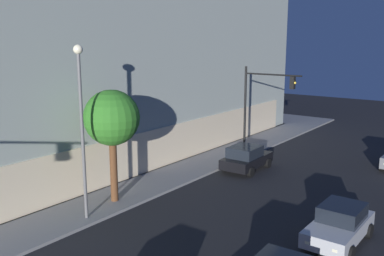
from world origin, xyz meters
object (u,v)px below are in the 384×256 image
at_px(modern_building, 33,29).
at_px(street_lamp_sidewalk, 81,113).
at_px(car_silver, 340,224).
at_px(car_black, 246,158).
at_px(traffic_light_far_corner, 261,97).
at_px(sidewalk_tree, 112,119).

distance_m(modern_building, street_lamp_sidewalk, 19.65).
height_order(street_lamp_sidewalk, car_silver, street_lamp_sidewalk).
relative_size(modern_building, car_black, 9.42).
bearing_deg(car_silver, street_lamp_sidewalk, 115.68).
distance_m(traffic_light_far_corner, car_silver, 15.19).
xyz_separation_m(traffic_light_far_corner, car_black, (-4.15, -1.15, -3.67)).
xyz_separation_m(traffic_light_far_corner, car_silver, (-11.05, -9.74, -3.71)).
distance_m(modern_building, traffic_light_far_corner, 20.00).
height_order(street_lamp_sidewalk, car_black, street_lamp_sidewalk).
distance_m(modern_building, car_black, 21.22).
bearing_deg(car_black, street_lamp_sidewalk, 170.14).
relative_size(street_lamp_sidewalk, car_black, 2.00).
relative_size(modern_building, traffic_light_far_corner, 5.93).
distance_m(traffic_light_far_corner, sidewalk_tree, 13.84).
bearing_deg(car_silver, modern_building, 82.22).
bearing_deg(car_silver, sidewalk_tree, 103.50).
bearing_deg(street_lamp_sidewalk, traffic_light_far_corner, -3.33).
relative_size(traffic_light_far_corner, car_silver, 1.55).
bearing_deg(sidewalk_tree, street_lamp_sidewalk, -166.21).
bearing_deg(street_lamp_sidewalk, sidewalk_tree, 13.79).
distance_m(street_lamp_sidewalk, car_black, 13.01).
bearing_deg(modern_building, street_lamp_sidewalk, -117.70).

